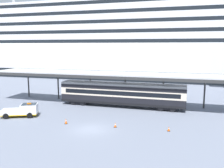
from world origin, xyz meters
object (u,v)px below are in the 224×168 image
at_px(train_carriage, 121,94).
at_px(service_truck, 23,110).
at_px(cruise_ship, 145,43).
at_px(traffic_cone_near, 115,125).
at_px(traffic_cone_far, 169,129).
at_px(traffic_cone_mid, 66,121).

height_order(train_carriage, service_truck, train_carriage).
height_order(cruise_ship, traffic_cone_near, cruise_ship).
bearing_deg(traffic_cone_far, traffic_cone_near, -176.23).
relative_size(service_truck, traffic_cone_mid, 7.73).
relative_size(traffic_cone_mid, traffic_cone_far, 1.20).
xyz_separation_m(cruise_ship, traffic_cone_near, (3.82, -50.87, -10.95)).
bearing_deg(cruise_ship, traffic_cone_near, -85.70).
height_order(traffic_cone_near, traffic_cone_far, traffic_cone_near).
xyz_separation_m(train_carriage, traffic_cone_far, (8.52, -10.17, -2.01)).
relative_size(train_carriage, traffic_cone_mid, 29.64).
xyz_separation_m(traffic_cone_near, traffic_cone_far, (6.71, 0.44, -0.00)).
distance_m(traffic_cone_near, traffic_cone_mid, 6.80).
bearing_deg(traffic_cone_far, train_carriage, 129.94).
bearing_deg(cruise_ship, traffic_cone_far, -78.21).
relative_size(traffic_cone_near, traffic_cone_far, 1.01).
distance_m(cruise_ship, train_carriage, 41.29).
bearing_deg(traffic_cone_far, traffic_cone_mid, -176.15).
distance_m(traffic_cone_near, traffic_cone_far, 6.72).
xyz_separation_m(service_truck, traffic_cone_near, (14.47, -0.87, -0.69)).
xyz_separation_m(train_carriage, service_truck, (-12.66, -9.74, -1.31)).
height_order(cruise_ship, train_carriage, cruise_ship).
bearing_deg(traffic_cone_mid, train_carriage, 65.83).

